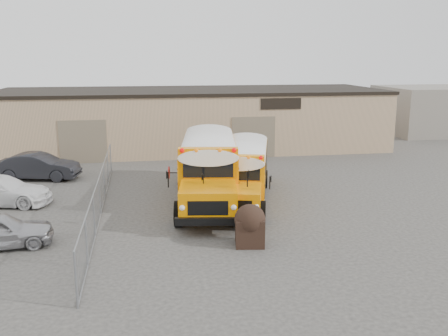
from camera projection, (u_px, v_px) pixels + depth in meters
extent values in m
plane|color=#3B3836|center=(239.00, 229.00, 21.44)|extent=(120.00, 120.00, 0.00)
cube|color=tan|center=(192.00, 120.00, 40.19)|extent=(30.00, 10.00, 4.50)
cube|color=black|center=(191.00, 91.00, 39.69)|extent=(30.20, 10.20, 0.25)
cube|color=black|center=(281.00, 104.00, 35.95)|extent=(3.00, 0.08, 0.80)
cube|color=#766954|center=(83.00, 142.00, 34.26)|extent=(3.20, 0.08, 3.00)
cube|color=#766954|center=(253.00, 137.00, 36.16)|extent=(3.20, 0.08, 3.00)
cylinder|color=gray|center=(76.00, 280.00, 14.52)|extent=(0.07, 0.07, 1.80)
cylinder|color=gray|center=(87.00, 243.00, 17.40)|extent=(0.07, 0.07, 1.80)
cylinder|color=gray|center=(94.00, 216.00, 20.29)|extent=(0.07, 0.07, 1.80)
cylinder|color=gray|center=(100.00, 196.00, 23.18)|extent=(0.07, 0.07, 1.80)
cylinder|color=gray|center=(104.00, 181.00, 26.07)|extent=(0.07, 0.07, 1.80)
cylinder|color=gray|center=(108.00, 168.00, 28.95)|extent=(0.07, 0.07, 1.80)
cylinder|color=gray|center=(111.00, 158.00, 31.84)|extent=(0.07, 0.07, 1.80)
cylinder|color=gray|center=(99.00, 178.00, 22.98)|extent=(0.05, 18.00, 0.05)
cylinder|color=gray|center=(101.00, 214.00, 23.37)|extent=(0.05, 18.00, 0.05)
cube|color=gray|center=(100.00, 196.00, 23.18)|extent=(0.02, 18.00, 1.70)
cube|color=gray|center=(436.00, 110.00, 47.86)|extent=(10.00, 8.00, 4.40)
cube|color=orange|center=(209.00, 142.00, 33.06)|extent=(3.90, 8.69, 2.26)
cube|color=orange|center=(209.00, 167.00, 27.89)|extent=(2.74, 2.74, 1.27)
cube|color=black|center=(209.00, 143.00, 28.85)|extent=(2.25, 0.38, 0.83)
cube|color=white|center=(209.00, 122.00, 32.77)|extent=(3.91, 8.78, 0.44)
cube|color=orange|center=(209.00, 131.00, 28.94)|extent=(2.76, 0.92, 0.40)
sphere|color=#E50705|center=(189.00, 129.00, 28.64)|extent=(0.22, 0.22, 0.22)
sphere|color=#E50705|center=(229.00, 129.00, 28.69)|extent=(0.22, 0.22, 0.22)
sphere|color=orange|center=(200.00, 129.00, 28.65)|extent=(0.22, 0.22, 0.22)
sphere|color=orange|center=(218.00, 129.00, 28.68)|extent=(0.22, 0.22, 0.22)
cube|color=black|center=(209.00, 181.00, 26.73)|extent=(2.71, 0.62, 0.31)
cube|color=black|center=(210.00, 145.00, 37.43)|extent=(2.71, 0.59, 0.31)
cube|color=black|center=(209.00, 143.00, 33.07)|extent=(3.92, 8.53, 0.07)
cube|color=black|center=(209.00, 132.00, 33.24)|extent=(3.75, 7.39, 0.68)
cylinder|color=black|center=(186.00, 177.00, 28.12)|extent=(0.47, 1.18, 1.15)
cylinder|color=black|center=(232.00, 177.00, 28.18)|extent=(0.47, 1.18, 1.15)
cylinder|color=black|center=(191.00, 154.00, 34.91)|extent=(0.47, 1.18, 1.15)
cylinder|color=black|center=(228.00, 154.00, 34.97)|extent=(0.47, 1.18, 1.15)
cylinder|color=#BF0505|center=(178.00, 148.00, 30.18)|extent=(0.12, 0.62, 0.62)
cube|color=#FF9706|center=(249.00, 148.00, 32.16)|extent=(4.21, 7.69, 1.97)
cube|color=#FF9706|center=(244.00, 171.00, 27.67)|extent=(2.59, 2.59, 1.11)
cube|color=black|center=(246.00, 150.00, 28.50)|extent=(1.92, 0.57, 0.72)
cube|color=white|center=(249.00, 130.00, 31.91)|extent=(4.23, 7.76, 0.38)
cube|color=#FF9706|center=(246.00, 138.00, 28.59)|extent=(2.40, 1.07, 0.35)
sphere|color=#E50705|center=(228.00, 137.00, 28.44)|extent=(0.19, 0.19, 0.19)
sphere|color=#E50705|center=(264.00, 137.00, 28.25)|extent=(0.19, 0.19, 0.19)
sphere|color=orange|center=(238.00, 137.00, 28.39)|extent=(0.19, 0.19, 0.19)
sphere|color=orange|center=(254.00, 137.00, 28.30)|extent=(0.19, 0.19, 0.19)
cube|color=black|center=(243.00, 183.00, 26.67)|extent=(2.33, 0.81, 0.27)
cube|color=black|center=(251.00, 150.00, 35.96)|extent=(2.33, 0.79, 0.27)
cube|color=black|center=(249.00, 149.00, 32.17)|extent=(4.21, 7.56, 0.06)
cube|color=black|center=(249.00, 138.00, 32.32)|extent=(3.94, 6.58, 0.60)
cylinder|color=black|center=(224.00, 179.00, 28.01)|extent=(0.52, 1.04, 1.00)
cylinder|color=black|center=(265.00, 180.00, 27.79)|extent=(0.52, 1.04, 1.00)
cylinder|color=black|center=(233.00, 158.00, 33.90)|extent=(0.52, 1.04, 1.00)
cylinder|color=black|center=(266.00, 158.00, 33.69)|extent=(0.52, 1.04, 1.00)
cylinder|color=#BF0505|center=(219.00, 153.00, 29.86)|extent=(0.17, 0.53, 0.54)
cube|color=black|center=(250.00, 232.00, 19.51)|extent=(1.24, 1.15, 1.11)
sphere|color=black|center=(250.00, 220.00, 19.40)|extent=(1.22, 1.22, 1.22)
imported|color=white|center=(0.00, 190.00, 24.82)|extent=(5.35, 3.05, 1.46)
imported|color=black|center=(38.00, 166.00, 29.92)|extent=(5.06, 2.61, 1.59)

